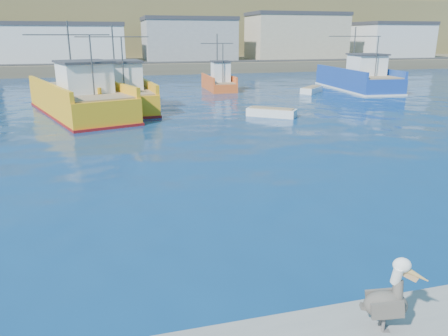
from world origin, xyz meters
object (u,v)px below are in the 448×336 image
at_px(pelican, 389,299).
at_px(skiff_far, 312,90).
at_px(trawler_yellow_b, 119,94).
at_px(boat_orange, 219,81).
at_px(trawler_yellow_a, 80,99).
at_px(skiff_mid, 272,113).
at_px(trawler_blue, 358,79).

bearing_deg(pelican, skiff_far, 65.80).
height_order(trawler_yellow_b, pelican, trawler_yellow_b).
bearing_deg(trawler_yellow_b, pelican, -83.45).
bearing_deg(boat_orange, trawler_yellow_a, -139.07).
relative_size(boat_orange, skiff_far, 2.04).
bearing_deg(trawler_yellow_b, skiff_mid, -34.41).
height_order(trawler_yellow_b, boat_orange, trawler_yellow_b).
distance_m(trawler_blue, boat_orange, 15.27).
xyz_separation_m(trawler_blue, pelican, (-22.28, -37.16, 0.00)).
xyz_separation_m(skiff_far, pelican, (-16.16, -35.96, 0.88)).
bearing_deg(trawler_yellow_a, trawler_yellow_b, 42.03).
bearing_deg(skiff_mid, trawler_yellow_a, 161.14).
bearing_deg(trawler_yellow_b, skiff_far, 13.53).
height_order(boat_orange, skiff_far, boat_orange).
relative_size(trawler_blue, skiff_mid, 3.65).
relative_size(trawler_yellow_a, trawler_blue, 1.12).
bearing_deg(boat_orange, pelican, -100.33).
bearing_deg(trawler_yellow_b, trawler_blue, 12.96).
bearing_deg(boat_orange, trawler_blue, -13.19).
relative_size(trawler_yellow_b, pelican, 8.88).
xyz_separation_m(trawler_yellow_a, trawler_blue, (28.80, 8.60, -0.06)).
height_order(trawler_blue, skiff_mid, trawler_blue).
xyz_separation_m(boat_orange, skiff_mid, (-0.38, -16.71, -0.72)).
xyz_separation_m(trawler_yellow_b, trawler_blue, (25.86, 5.95, 0.01)).
bearing_deg(trawler_yellow_a, boat_orange, 40.93).
distance_m(trawler_yellow_b, boat_orange, 14.49).
bearing_deg(trawler_yellow_a, pelican, -77.14).
bearing_deg(trawler_yellow_b, trawler_yellow_a, -137.97).
height_order(trawler_yellow_a, pelican, trawler_yellow_a).
xyz_separation_m(trawler_blue, boat_orange, (-14.87, 3.48, -0.15)).
distance_m(trawler_yellow_a, skiff_mid, 14.35).
relative_size(trawler_blue, skiff_far, 3.86).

